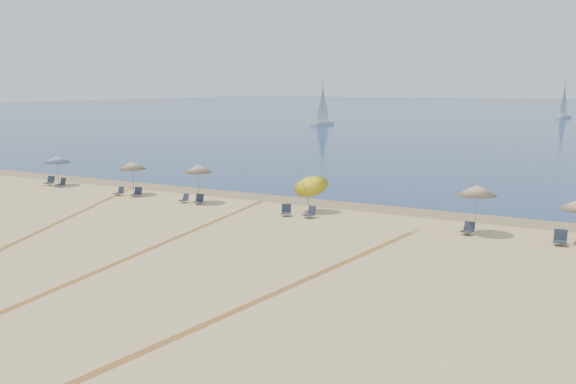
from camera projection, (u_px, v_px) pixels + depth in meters
name	position (u px, v px, depth m)	size (l,w,h in m)	color
ground	(2.00, 327.00, 19.26)	(160.00, 160.00, 0.00)	tan
ocean	(550.00, 108.00, 215.90)	(500.00, 500.00, 0.00)	#0C2151
wet_sand	(315.00, 202.00, 40.24)	(500.00, 500.00, 0.00)	olive
umbrella_0	(57.00, 159.00, 46.91)	(2.06, 2.06, 2.38)	gray
umbrella_1	(132.00, 165.00, 42.78)	(1.95, 1.95, 2.44)	gray
umbrella_2	(198.00, 168.00, 39.81)	(1.90, 1.90, 2.62)	gray
umbrella_3	(310.00, 183.00, 36.87)	(2.16, 2.16, 2.59)	gray
umbrella_4	(477.00, 190.00, 31.37)	(2.06, 2.06, 2.64)	gray
chair_0	(50.00, 181.00, 47.07)	(0.73, 0.80, 0.71)	#1B222E
chair_1	(62.00, 183.00, 46.30)	(0.65, 0.74, 0.69)	#1B222E
chair_2	(120.00, 192.00, 42.61)	(0.55, 0.63, 0.61)	#1B222E
chair_3	(137.00, 193.00, 42.12)	(0.68, 0.76, 0.66)	#1B222E
chair_4	(185.00, 199.00, 40.00)	(0.59, 0.65, 0.59)	#1B222E
chair_5	(199.00, 200.00, 39.46)	(0.66, 0.74, 0.66)	#1B222E
chair_6	(286.00, 211.00, 35.89)	(0.79, 0.84, 0.69)	#1B222E
chair_7	(310.00, 213.00, 35.35)	(0.77, 0.83, 0.69)	#1B222E
chair_8	(468.00, 229.00, 31.32)	(0.68, 0.76, 0.66)	#1B222E
chair_9	(560.00, 238.00, 29.25)	(0.64, 0.74, 0.74)	#1B222E
sailboat_0	(323.00, 112.00, 121.09)	(2.66, 6.14, 8.87)	white
sailboat_1	(564.00, 106.00, 146.94)	(3.57, 6.59, 9.53)	white
tire_tracks	(138.00, 252.00, 28.09)	(51.29, 42.42, 0.00)	tan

